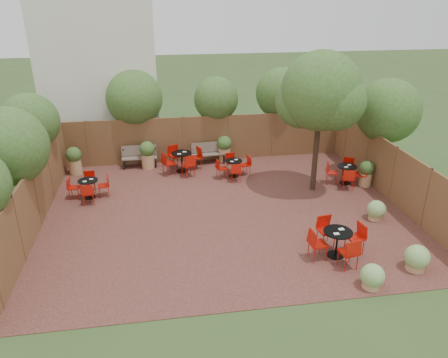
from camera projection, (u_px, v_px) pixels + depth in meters
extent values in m
plane|color=#354F23|center=(225.00, 212.00, 14.75)|extent=(80.00, 80.00, 0.00)
cube|color=#3C1D18|center=(225.00, 211.00, 14.74)|extent=(12.00, 10.00, 0.02)
cube|color=brown|center=(207.00, 138.00, 18.87)|extent=(12.00, 0.08, 2.00)
cube|color=brown|center=(36.00, 198.00, 13.48)|extent=(0.08, 10.00, 2.00)
cube|color=brown|center=(393.00, 174.00, 15.21)|extent=(0.08, 10.00, 2.00)
cube|color=silver|center=(100.00, 60.00, 19.74)|extent=(5.00, 4.00, 8.00)
sphere|color=#32571C|center=(30.00, 122.00, 15.46)|extent=(2.06, 2.06, 2.06)
sphere|color=#32571C|center=(8.00, 147.00, 12.72)|extent=(2.36, 2.36, 2.36)
sphere|color=#32571C|center=(134.00, 98.00, 18.38)|extent=(2.39, 2.39, 2.39)
sphere|color=#32571C|center=(216.00, 99.00, 18.85)|extent=(1.94, 1.94, 1.94)
sphere|color=#32571C|center=(281.00, 93.00, 19.42)|extent=(2.30, 2.30, 2.30)
sphere|color=#32571C|center=(388.00, 111.00, 16.42)|extent=(2.44, 2.44, 2.44)
cylinder|color=black|center=(317.00, 140.00, 15.59)|extent=(0.27, 0.27, 3.93)
sphere|color=#32571C|center=(321.00, 91.00, 14.89)|extent=(2.78, 2.78, 2.78)
sphere|color=#32571C|center=(303.00, 101.00, 15.35)|extent=(1.95, 1.95, 1.95)
sphere|color=#32571C|center=(336.00, 101.00, 14.69)|extent=(2.03, 2.03, 2.03)
cube|color=brown|center=(140.00, 158.00, 18.26)|extent=(1.47, 0.45, 0.05)
cube|color=brown|center=(139.00, 150.00, 18.33)|extent=(1.47, 0.12, 0.44)
cube|color=black|center=(124.00, 164.00, 18.26)|extent=(0.06, 0.44, 0.39)
cube|color=black|center=(156.00, 162.00, 18.45)|extent=(0.06, 0.44, 0.39)
cube|color=brown|center=(208.00, 154.00, 18.69)|extent=(1.47, 0.57, 0.05)
cube|color=brown|center=(208.00, 147.00, 18.76)|extent=(1.44, 0.24, 0.43)
cube|color=black|center=(193.00, 160.00, 18.68)|extent=(0.10, 0.43, 0.38)
cube|color=black|center=(223.00, 158.00, 18.87)|extent=(0.10, 0.43, 0.38)
cylinder|color=black|center=(182.00, 171.00, 18.00)|extent=(0.48, 0.48, 0.03)
cylinder|color=black|center=(182.00, 162.00, 17.84)|extent=(0.05, 0.05, 0.77)
cylinder|color=black|center=(182.00, 153.00, 17.68)|extent=(0.83, 0.83, 0.03)
cube|color=white|center=(185.00, 152.00, 17.77)|extent=(0.18, 0.16, 0.02)
cube|color=white|center=(179.00, 154.00, 17.54)|extent=(0.18, 0.16, 0.02)
cylinder|color=black|center=(90.00, 197.00, 15.69)|extent=(0.41, 0.41, 0.03)
cylinder|color=black|center=(89.00, 189.00, 15.56)|extent=(0.05, 0.05, 0.65)
cylinder|color=black|center=(88.00, 181.00, 15.43)|extent=(0.71, 0.71, 0.03)
cube|color=white|center=(91.00, 179.00, 15.50)|extent=(0.14, 0.10, 0.01)
cube|color=white|center=(85.00, 181.00, 15.30)|extent=(0.14, 0.10, 0.01)
cylinder|color=black|center=(335.00, 255.00, 12.26)|extent=(0.47, 0.47, 0.03)
cylinder|color=black|center=(337.00, 244.00, 12.11)|extent=(0.05, 0.05, 0.75)
cylinder|color=black|center=(338.00, 232.00, 11.96)|extent=(0.81, 0.81, 0.03)
cube|color=white|center=(341.00, 229.00, 12.04)|extent=(0.16, 0.12, 0.02)
cube|color=white|center=(336.00, 234.00, 11.81)|extent=(0.16, 0.12, 0.02)
cylinder|color=black|center=(234.00, 176.00, 17.51)|extent=(0.40, 0.40, 0.03)
cylinder|color=black|center=(234.00, 168.00, 17.38)|extent=(0.05, 0.05, 0.64)
cylinder|color=black|center=(234.00, 161.00, 17.25)|extent=(0.70, 0.70, 0.03)
cube|color=white|center=(236.00, 160.00, 17.32)|extent=(0.14, 0.10, 0.01)
cube|color=white|center=(232.00, 161.00, 17.12)|extent=(0.14, 0.10, 0.01)
cylinder|color=black|center=(345.00, 183.00, 16.86)|extent=(0.43, 0.43, 0.03)
cylinder|color=black|center=(346.00, 175.00, 16.72)|extent=(0.05, 0.05, 0.69)
cylinder|color=black|center=(347.00, 166.00, 16.57)|extent=(0.75, 0.75, 0.03)
cube|color=white|center=(349.00, 165.00, 16.65)|extent=(0.17, 0.14, 0.01)
cube|color=white|center=(346.00, 167.00, 16.44)|extent=(0.17, 0.14, 0.01)
cylinder|color=tan|center=(148.00, 161.00, 18.22)|extent=(0.53, 0.53, 0.61)
sphere|color=#32571C|center=(147.00, 149.00, 18.00)|extent=(0.64, 0.64, 0.64)
cylinder|color=tan|center=(224.00, 155.00, 18.98)|extent=(0.52, 0.52, 0.59)
sphere|color=#32571C|center=(224.00, 143.00, 18.76)|extent=(0.62, 0.62, 0.62)
cylinder|color=tan|center=(75.00, 167.00, 17.66)|extent=(0.52, 0.52, 0.60)
sphere|color=#32571C|center=(73.00, 155.00, 17.45)|extent=(0.62, 0.62, 0.62)
cylinder|color=tan|center=(365.00, 179.00, 16.58)|extent=(0.46, 0.46, 0.53)
sphere|color=#32571C|center=(367.00, 168.00, 16.39)|extent=(0.55, 0.55, 0.55)
cylinder|color=tan|center=(415.00, 266.00, 11.62)|extent=(0.49, 0.49, 0.22)
sphere|color=#779D51|center=(417.00, 257.00, 11.51)|extent=(0.67, 0.67, 0.67)
cylinder|color=tan|center=(371.00, 284.00, 10.92)|extent=(0.44, 0.44, 0.20)
sphere|color=#779D51|center=(372.00, 276.00, 10.82)|extent=(0.60, 0.60, 0.60)
cylinder|color=tan|center=(375.00, 216.00, 14.18)|extent=(0.45, 0.45, 0.20)
sphere|color=#779D51|center=(376.00, 210.00, 14.08)|extent=(0.61, 0.61, 0.61)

